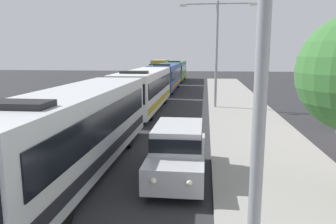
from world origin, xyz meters
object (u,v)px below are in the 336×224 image
object	(u,v)px
bus_second_in_line	(145,88)
box_truck_oncoming	(159,69)
bus_fourth_in_line	(176,70)
streetlamp_mid	(217,43)
white_suv	(178,150)
bus_lead	(76,128)
bus_middle	(166,76)

from	to	relation	value
bus_second_in_line	box_truck_oncoming	bearing A→B (deg)	95.98
bus_fourth_in_line	streetlamp_mid	world-z (taller)	streetlamp_mid
white_suv	box_truck_oncoming	distance (m)	45.61
box_truck_oncoming	bus_lead	bearing A→B (deg)	-85.80
bus_middle	white_suv	distance (m)	27.26
bus_second_in_line	bus_middle	world-z (taller)	same
bus_middle	bus_fourth_in_line	world-z (taller)	same
bus_fourth_in_line	white_suv	world-z (taller)	bus_fourth_in_line
box_truck_oncoming	bus_fourth_in_line	bearing A→B (deg)	-55.01
bus_fourth_in_line	white_suv	xyz separation A→B (m)	(3.70, -40.35, -0.66)
bus_second_in_line	streetlamp_mid	world-z (taller)	streetlamp_mid
box_truck_oncoming	streetlamp_mid	bearing A→B (deg)	-73.93
bus_lead	bus_second_in_line	world-z (taller)	same
bus_second_in_line	bus_middle	xyz separation A→B (m)	(0.00, 13.44, 0.00)
bus_lead	box_truck_oncoming	size ratio (longest dim) A/B	1.56
bus_second_in_line	bus_fourth_in_line	size ratio (longest dim) A/B	1.11
bus_second_in_line	box_truck_oncoming	world-z (taller)	bus_second_in_line
bus_middle	box_truck_oncoming	xyz separation A→B (m)	(-3.30, 18.07, 0.02)
bus_second_in_line	white_suv	size ratio (longest dim) A/B	2.62
bus_middle	white_suv	world-z (taller)	bus_middle
bus_middle	bus_fourth_in_line	size ratio (longest dim) A/B	1.12
bus_lead	bus_fourth_in_line	size ratio (longest dim) A/B	1.12
bus_second_in_line	bus_fourth_in_line	distance (m)	26.79
bus_middle	bus_fourth_in_line	xyz separation A→B (m)	(-0.00, 13.35, -0.00)
bus_middle	box_truck_oncoming	world-z (taller)	bus_middle
bus_lead	streetlamp_mid	bearing A→B (deg)	69.96
streetlamp_mid	bus_second_in_line	bearing A→B (deg)	-166.30
bus_lead	bus_fourth_in_line	xyz separation A→B (m)	(-0.00, 40.28, -0.00)
bus_middle	bus_fourth_in_line	distance (m)	13.35
bus_middle	streetlamp_mid	size ratio (longest dim) A/B	1.54
bus_fourth_in_line	box_truck_oncoming	xyz separation A→B (m)	(-3.30, 4.72, 0.02)
bus_fourth_in_line	white_suv	bearing A→B (deg)	-84.76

